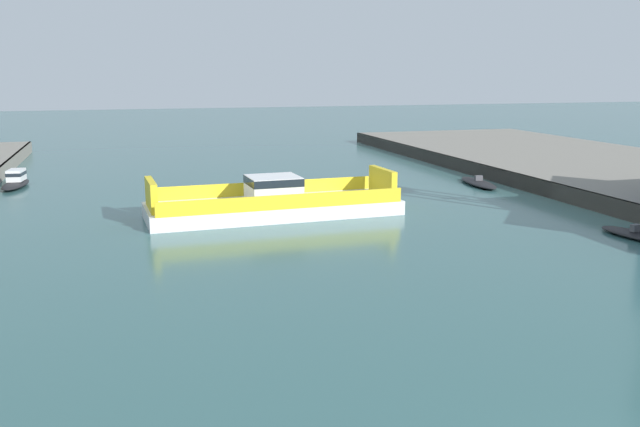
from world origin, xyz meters
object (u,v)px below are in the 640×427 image
Objects in this scene: moored_boat_near_left at (478,183)px; moored_boat_near_right at (16,181)px; moored_boat_upstream_a at (635,234)px; chain_ferry at (274,203)px.

moored_boat_near_left is 1.14× the size of moored_boat_near_right.
moored_boat_near_right is 1.18× the size of moored_boat_upstream_a.
chain_ferry is 24.40m from moored_boat_near_left.
moored_boat_upstream_a is (22.16, -14.24, -0.77)m from chain_ferry.
moored_boat_near_right reaches higher than moored_boat_upstream_a.
moored_boat_upstream_a is at bearing -91.82° from moored_boat_near_left.
moored_boat_near_left is (22.88, 8.44, -0.75)m from chain_ferry.
moored_boat_near_left is at bearing 88.18° from moored_boat_upstream_a.
chain_ferry reaches higher than moored_boat_upstream_a.
moored_boat_near_left is at bearing 20.25° from chain_ferry.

